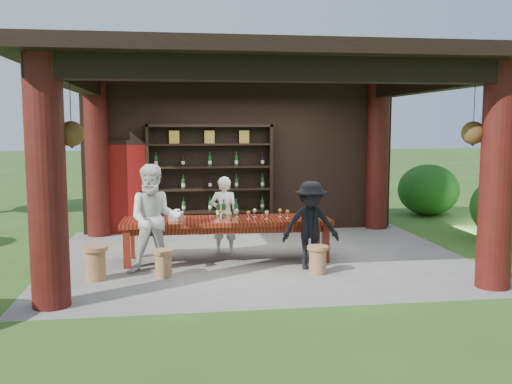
{
  "coord_description": "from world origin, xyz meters",
  "views": [
    {
      "loc": [
        -1.51,
        -10.07,
        2.4
      ],
      "look_at": [
        0.0,
        0.4,
        1.15
      ],
      "focal_mm": 40.0,
      "sensor_mm": 36.0,
      "label": 1
    }
  ],
  "objects": [
    {
      "name": "ground",
      "position": [
        0.0,
        0.0,
        0.0
      ],
      "size": [
        90.0,
        90.0,
        0.0
      ],
      "primitive_type": "plane",
      "color": "#2D5119",
      "rests_on": "ground"
    },
    {
      "name": "tasting_table",
      "position": [
        -0.6,
        -0.16,
        0.64
      ],
      "size": [
        3.66,
        1.03,
        0.75
      ],
      "rotation": [
        0.0,
        0.0,
        -0.03
      ],
      "color": "#52110B",
      "rests_on": "ground"
    },
    {
      "name": "shrubs",
      "position": [
        1.0,
        0.41,
        0.57
      ],
      "size": [
        15.56,
        9.11,
        1.36
      ],
      "color": "#194C14",
      "rests_on": "ground"
    },
    {
      "name": "wine_shelf",
      "position": [
        -0.73,
        2.45,
        1.21
      ],
      "size": [
        2.74,
        0.42,
        2.41
      ],
      "color": "black",
      "rests_on": "ground"
    },
    {
      "name": "pavilion",
      "position": [
        -0.01,
        0.43,
        2.13
      ],
      "size": [
        7.5,
        6.0,
        3.6
      ],
      "color": "slate",
      "rests_on": "ground"
    },
    {
      "name": "host",
      "position": [
        -0.59,
        0.45,
        0.72
      ],
      "size": [
        0.6,
        0.48,
        1.45
      ],
      "primitive_type": "imported",
      "rotation": [
        0.0,
        0.0,
        2.86
      ],
      "color": "white",
      "rests_on": "ground"
    },
    {
      "name": "table_glasses",
      "position": [
        -0.07,
        -0.14,
        0.82
      ],
      "size": [
        1.26,
        0.38,
        0.15
      ],
      "color": "silver",
      "rests_on": "tasting_table"
    },
    {
      "name": "table_bottles",
      "position": [
        -0.59,
        0.14,
        0.9
      ],
      "size": [
        0.4,
        0.12,
        0.31
      ],
      "color": "#194C1E",
      "rests_on": "tasting_table"
    },
    {
      "name": "guest_woman",
      "position": [
        -1.84,
        -0.82,
        0.89
      ],
      "size": [
        0.88,
        0.69,
        1.77
      ],
      "primitive_type": "imported",
      "rotation": [
        0.0,
        0.0,
        0.02
      ],
      "color": "silver",
      "rests_on": "ground"
    },
    {
      "name": "stool_near_right",
      "position": [
        0.77,
        -1.29,
        0.24
      ],
      "size": [
        0.35,
        0.35,
        0.46
      ],
      "rotation": [
        0.0,
        0.0,
        -0.14
      ],
      "color": "olive",
      "rests_on": "ground"
    },
    {
      "name": "stool_near_left",
      "position": [
        -1.7,
        -1.15,
        0.23
      ],
      "size": [
        0.33,
        0.33,
        0.44
      ],
      "rotation": [
        0.0,
        0.0,
        0.34
      ],
      "color": "olive",
      "rests_on": "ground"
    },
    {
      "name": "guest_man",
      "position": [
        0.73,
        -0.94,
        0.74
      ],
      "size": [
        0.98,
        0.59,
        1.47
      ],
      "primitive_type": "imported",
      "rotation": [
        0.0,
        0.0,
        -0.05
      ],
      "color": "black",
      "rests_on": "ground"
    },
    {
      "name": "stool_far_left",
      "position": [
        -2.74,
        -1.15,
        0.28
      ],
      "size": [
        0.4,
        0.4,
        0.53
      ],
      "rotation": [
        0.0,
        0.0,
        0.31
      ],
      "color": "olive",
      "rests_on": "ground"
    },
    {
      "name": "trees",
      "position": [
        4.04,
        1.53,
        3.37
      ],
      "size": [
        21.44,
        11.17,
        4.8
      ],
      "color": "#3F2819",
      "rests_on": "ground"
    },
    {
      "name": "napkin_basket",
      "position": [
        -1.49,
        -0.19,
        0.82
      ],
      "size": [
        0.26,
        0.19,
        0.14
      ],
      "primitive_type": "cube",
      "rotation": [
        0.0,
        0.0,
        -0.03
      ],
      "color": "#BF6672",
      "rests_on": "tasting_table"
    }
  ]
}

